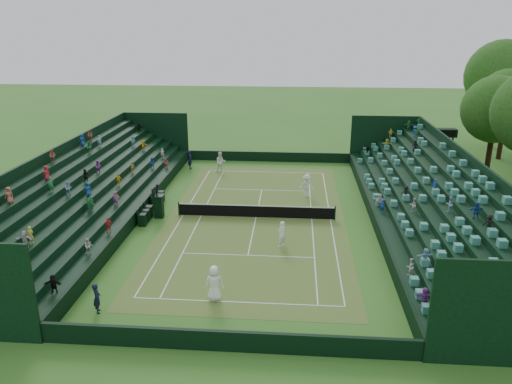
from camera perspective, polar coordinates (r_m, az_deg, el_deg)
ground at (r=37.00m, az=0.00°, el=-2.93°), size 160.00×160.00×0.00m
court_surface at (r=37.00m, az=0.00°, el=-2.93°), size 12.97×26.77×0.01m
perimeter_wall_north at (r=51.93m, az=1.39°, el=4.07°), size 17.17×0.20×1.00m
perimeter_wall_south at (r=22.79m, az=-3.29°, el=-16.63°), size 17.17×0.20×1.00m
perimeter_wall_east at (r=37.17m, az=13.17°, el=-2.52°), size 0.20×31.77×1.00m
perimeter_wall_west at (r=38.39m, az=-12.74°, el=-1.80°), size 0.20×31.77×1.00m
north_grandstand at (r=37.69m, az=19.57°, el=-1.14°), size 6.60×32.00×4.90m
south_grandstand at (r=39.47m, az=-18.65°, el=-0.15°), size 6.60×32.00×4.90m
tennis_net at (r=36.81m, az=0.00°, el=-2.17°), size 11.67×0.10×1.06m
scoreboard_tower at (r=53.52m, az=20.87°, el=6.19°), size 2.00×1.00×3.70m
umpire_chair at (r=37.39m, az=-11.10°, el=-1.27°), size 0.81×0.81×2.56m
courtside_chairs at (r=38.57m, az=-11.82°, el=-1.67°), size 0.58×5.55×1.26m
player_near_west at (r=26.19m, az=-4.78°, el=-10.36°), size 0.98×0.67×1.94m
player_near_east at (r=32.07m, az=2.95°, el=-4.81°), size 0.75×0.74×1.74m
player_far_west at (r=48.13m, az=-4.06°, el=3.44°), size 1.12×0.97×1.99m
player_far_east at (r=41.34m, az=5.82°, el=0.73°), size 1.28×0.80×1.90m
line_judge_north at (r=49.57m, az=-7.55°, el=3.68°), size 0.63×0.77×1.82m
line_judge_south at (r=26.39m, az=-17.72°, el=-11.47°), size 0.58×0.68×1.58m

